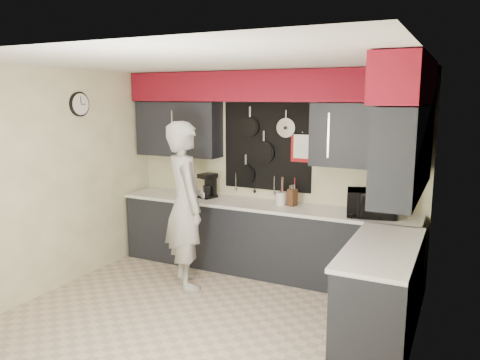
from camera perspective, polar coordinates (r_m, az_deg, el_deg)
The scene contains 10 objects.
ground at distance 5.09m, azimuth -4.18°, elevation -16.39°, with size 4.00×4.00×0.00m, color #C3AC97.
back_wall_assembly at distance 6.00m, azimuth 3.40°, elevation 7.61°, with size 4.00×0.36×2.60m.
right_wall_assembly at distance 4.23m, azimuth 19.75°, elevation 5.07°, with size 0.36×3.50×2.60m.
left_wall_assembly at distance 5.91m, azimuth -21.24°, elevation 0.31°, with size 0.05×3.50×2.60m.
base_cabinets at distance 5.68m, azimuth 5.92°, elevation -8.57°, with size 3.95×2.20×0.92m.
microwave at distance 5.54m, azimuth 15.72°, elevation -2.77°, with size 0.55×0.37×0.30m, color black.
knife_block at distance 5.89m, azimuth 6.40°, elevation -2.13°, with size 0.10×0.10×0.21m, color #382111.
utensil_crock at distance 5.93m, azimuth 5.01°, elevation -2.28°, with size 0.13×0.13×0.16m, color white.
coffee_maker at distance 6.35m, azimuth -3.85°, elevation -0.60°, with size 0.24×0.27×0.33m.
person at distance 5.61m, azimuth -6.66°, elevation -3.07°, with size 0.73×0.48×2.00m, color #ADADAB.
Camera 1 is at (2.31, -3.93, 2.27)m, focal length 35.00 mm.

